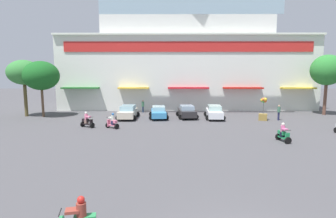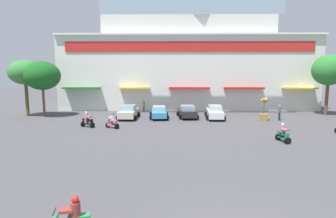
{
  "view_description": "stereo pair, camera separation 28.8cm",
  "coord_description": "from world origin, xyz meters",
  "px_view_note": "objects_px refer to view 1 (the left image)",
  "views": [
    {
      "loc": [
        -2.46,
        -7.77,
        5.54
      ],
      "look_at": [
        -2.62,
        19.28,
        1.77
      ],
      "focal_mm": 29.77,
      "sensor_mm": 36.0,
      "label": 1
    },
    {
      "loc": [
        -2.17,
        -7.76,
        5.54
      ],
      "look_at": [
        -2.62,
        19.28,
        1.77
      ],
      "focal_mm": 29.77,
      "sensor_mm": 36.0,
      "label": 2
    }
  ],
  "objects_px": {
    "plaza_tree_0": "(41,76)",
    "parked_car_1": "(159,112)",
    "parked_car_3": "(214,112)",
    "pedestrian_1": "(143,105)",
    "balloon_vendor_cart": "(263,110)",
    "pedestrian_0": "(279,112)",
    "plaza_tree_1": "(327,70)",
    "parked_car_2": "(187,112)",
    "scooter_rider_4": "(87,121)",
    "scooter_rider_3": "(112,122)",
    "plaza_tree_2": "(24,73)",
    "scooter_rider_0": "(283,134)",
    "parked_car_0": "(128,112)"
  },
  "relations": [
    {
      "from": "plaza_tree_0",
      "to": "parked_car_1",
      "type": "xyz_separation_m",
      "value": [
        13.89,
        -0.97,
        -4.18
      ]
    },
    {
      "from": "scooter_rider_4",
      "to": "pedestrian_1",
      "type": "distance_m",
      "value": 10.82
    },
    {
      "from": "scooter_rider_3",
      "to": "pedestrian_1",
      "type": "distance_m",
      "value": 10.5
    },
    {
      "from": "parked_car_2",
      "to": "scooter_rider_0",
      "type": "bearing_deg",
      "value": -58.01
    },
    {
      "from": "scooter_rider_0",
      "to": "plaza_tree_1",
      "type": "bearing_deg",
      "value": 51.81
    },
    {
      "from": "plaza_tree_2",
      "to": "parked_car_0",
      "type": "bearing_deg",
      "value": -7.14
    },
    {
      "from": "plaza_tree_1",
      "to": "parked_car_2",
      "type": "bearing_deg",
      "value": -172.15
    },
    {
      "from": "parked_car_3",
      "to": "pedestrian_0",
      "type": "xyz_separation_m",
      "value": [
        7.01,
        -1.07,
        0.22
      ]
    },
    {
      "from": "scooter_rider_3",
      "to": "pedestrian_1",
      "type": "xyz_separation_m",
      "value": [
        1.95,
        10.31,
        0.3
      ]
    },
    {
      "from": "pedestrian_0",
      "to": "pedestrian_1",
      "type": "bearing_deg",
      "value": 159.86
    },
    {
      "from": "scooter_rider_4",
      "to": "parked_car_2",
      "type": "bearing_deg",
      "value": 28.9
    },
    {
      "from": "plaza_tree_1",
      "to": "pedestrian_0",
      "type": "bearing_deg",
      "value": -151.64
    },
    {
      "from": "plaza_tree_0",
      "to": "scooter_rider_0",
      "type": "xyz_separation_m",
      "value": [
        24.04,
        -11.64,
        -4.28
      ]
    },
    {
      "from": "scooter_rider_3",
      "to": "balloon_vendor_cart",
      "type": "relative_size",
      "value": 0.59
    },
    {
      "from": "balloon_vendor_cart",
      "to": "pedestrian_1",
      "type": "bearing_deg",
      "value": 157.0
    },
    {
      "from": "scooter_rider_3",
      "to": "parked_car_2",
      "type": "bearing_deg",
      "value": 38.87
    },
    {
      "from": "parked_car_3",
      "to": "scooter_rider_0",
      "type": "height_order",
      "value": "parked_car_3"
    },
    {
      "from": "scooter_rider_0",
      "to": "scooter_rider_4",
      "type": "distance_m",
      "value": 17.76
    },
    {
      "from": "scooter_rider_0",
      "to": "parked_car_1",
      "type": "bearing_deg",
      "value": 133.56
    },
    {
      "from": "parked_car_1",
      "to": "parked_car_2",
      "type": "height_order",
      "value": "parked_car_2"
    },
    {
      "from": "plaza_tree_0",
      "to": "pedestrian_0",
      "type": "height_order",
      "value": "plaza_tree_0"
    },
    {
      "from": "parked_car_2",
      "to": "pedestrian_1",
      "type": "distance_m",
      "value": 7.01
    },
    {
      "from": "parked_car_1",
      "to": "plaza_tree_1",
      "type": "bearing_deg",
      "value": 7.39
    },
    {
      "from": "scooter_rider_3",
      "to": "balloon_vendor_cart",
      "type": "xyz_separation_m",
      "value": [
        15.87,
        4.4,
        0.52
      ]
    },
    {
      "from": "plaza_tree_2",
      "to": "scooter_rider_0",
      "type": "bearing_deg",
      "value": -24.6
    },
    {
      "from": "plaza_tree_2",
      "to": "scooter_rider_4",
      "type": "xyz_separation_m",
      "value": [
        9.33,
        -6.62,
        -4.61
      ]
    },
    {
      "from": "plaza_tree_0",
      "to": "balloon_vendor_cart",
      "type": "height_order",
      "value": "plaza_tree_0"
    },
    {
      "from": "parked_car_1",
      "to": "plaza_tree_2",
      "type": "bearing_deg",
      "value": 175.22
    },
    {
      "from": "plaza_tree_2",
      "to": "parked_car_2",
      "type": "distance_m",
      "value": 19.94
    },
    {
      "from": "pedestrian_1",
      "to": "scooter_rider_0",
      "type": "bearing_deg",
      "value": -50.83
    },
    {
      "from": "pedestrian_0",
      "to": "balloon_vendor_cart",
      "type": "distance_m",
      "value": 1.8
    },
    {
      "from": "parked_car_2",
      "to": "scooter_rider_0",
      "type": "xyz_separation_m",
      "value": [
        6.84,
        -10.96,
        -0.13
      ]
    },
    {
      "from": "pedestrian_0",
      "to": "pedestrian_1",
      "type": "xyz_separation_m",
      "value": [
        -15.7,
        5.76,
        -0.05
      ]
    },
    {
      "from": "pedestrian_0",
      "to": "scooter_rider_0",
      "type": "bearing_deg",
      "value": -109.23
    },
    {
      "from": "scooter_rider_3",
      "to": "pedestrian_1",
      "type": "relative_size",
      "value": 0.93
    },
    {
      "from": "plaza_tree_1",
      "to": "pedestrian_0",
      "type": "relative_size",
      "value": 4.33
    },
    {
      "from": "scooter_rider_4",
      "to": "balloon_vendor_cart",
      "type": "distance_m",
      "value": 18.85
    },
    {
      "from": "plaza_tree_1",
      "to": "pedestrian_1",
      "type": "distance_m",
      "value": 23.43
    },
    {
      "from": "parked_car_3",
      "to": "pedestrian_0",
      "type": "height_order",
      "value": "pedestrian_0"
    },
    {
      "from": "parked_car_3",
      "to": "balloon_vendor_cart",
      "type": "relative_size",
      "value": 1.77
    },
    {
      "from": "parked_car_2",
      "to": "parked_car_3",
      "type": "xyz_separation_m",
      "value": [
        3.14,
        -0.43,
        0.02
      ]
    },
    {
      "from": "plaza_tree_2",
      "to": "parked_car_3",
      "type": "distance_m",
      "value": 23.02
    },
    {
      "from": "plaza_tree_2",
      "to": "pedestrian_0",
      "type": "relative_size",
      "value": 3.94
    },
    {
      "from": "parked_car_3",
      "to": "pedestrian_1",
      "type": "xyz_separation_m",
      "value": [
        -8.69,
        4.69,
        0.16
      ]
    },
    {
      "from": "parked_car_1",
      "to": "pedestrian_1",
      "type": "relative_size",
      "value": 2.58
    },
    {
      "from": "parked_car_3",
      "to": "scooter_rider_0",
      "type": "xyz_separation_m",
      "value": [
        3.71,
        -10.53,
        -0.15
      ]
    },
    {
      "from": "pedestrian_1",
      "to": "balloon_vendor_cart",
      "type": "height_order",
      "value": "balloon_vendor_cart"
    },
    {
      "from": "scooter_rider_3",
      "to": "scooter_rider_4",
      "type": "height_order",
      "value": "scooter_rider_4"
    },
    {
      "from": "plaza_tree_2",
      "to": "parked_car_0",
      "type": "distance_m",
      "value": 13.44
    },
    {
      "from": "parked_car_2",
      "to": "balloon_vendor_cart",
      "type": "xyz_separation_m",
      "value": [
        8.36,
        -1.65,
        0.4
      ]
    }
  ]
}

